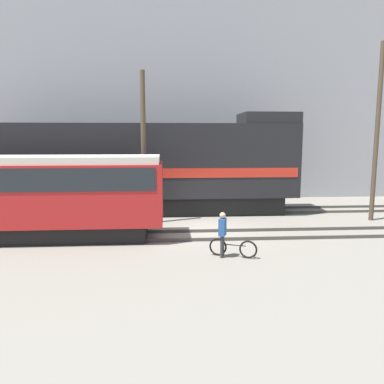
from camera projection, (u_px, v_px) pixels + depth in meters
The scene contains 10 objects.
ground_plane at pixel (205, 230), 17.17m from camera, with size 120.00×120.00×0.00m, color slate.
track_near at pixel (207, 235), 16.12m from camera, with size 60.00×1.50×0.14m.
track_far at pixel (197, 211), 21.33m from camera, with size 60.00×1.51×0.14m.
building_backdrop at pixel (189, 92), 27.94m from camera, with size 47.09×6.00×15.16m.
freight_locomotive at pixel (131, 167), 20.71m from camera, with size 18.57×3.04×5.56m.
streetcar at pixel (21, 193), 15.32m from camera, with size 11.55×2.54×3.49m.
bicycle at pixel (233, 248), 13.34m from camera, with size 1.65×0.75×0.71m.
person at pixel (222, 230), 13.21m from camera, with size 0.33×0.42×1.63m.
utility_pole_left at pixel (144, 149), 18.01m from camera, with size 0.24×0.24×7.36m.
utility_pole_center at pixel (377, 133), 18.68m from camera, with size 0.23×0.23×8.85m.
Camera 1 is at (-1.72, -16.65, 4.25)m, focal length 35.00 mm.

